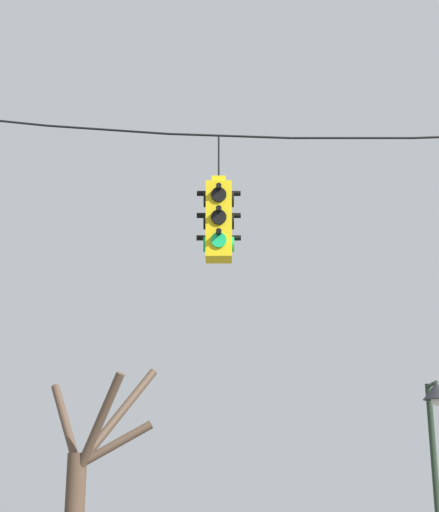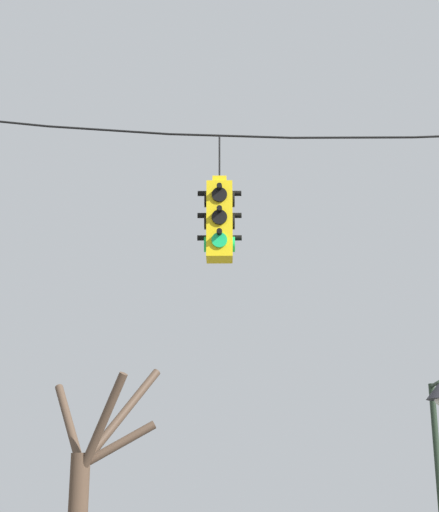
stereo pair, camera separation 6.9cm
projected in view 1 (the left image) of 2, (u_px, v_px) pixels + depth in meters
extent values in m
cylinder|color=black|center=(108.00, 130.00, 10.67)|extent=(1.66, 0.03, 0.15)
cylinder|color=black|center=(230.00, 136.00, 10.64)|extent=(1.66, 0.03, 0.09)
cylinder|color=black|center=(352.00, 138.00, 10.63)|extent=(1.66, 0.03, 0.03)
cube|color=yellow|center=(220.00, 222.00, 10.27)|extent=(0.34, 0.34, 1.04)
cube|color=yellow|center=(220.00, 182.00, 10.44)|extent=(0.19, 0.19, 0.10)
cylinder|color=black|center=(220.00, 157.00, 10.55)|extent=(0.02, 0.02, 0.62)
cylinder|color=black|center=(219.00, 195.00, 10.19)|extent=(0.20, 0.03, 0.20)
cylinder|color=black|center=(219.00, 187.00, 10.17)|extent=(0.07, 0.12, 0.07)
cylinder|color=black|center=(219.00, 217.00, 10.09)|extent=(0.20, 0.03, 0.20)
cylinder|color=black|center=(219.00, 209.00, 10.08)|extent=(0.07, 0.12, 0.07)
cylinder|color=#19C666|center=(219.00, 240.00, 10.00)|extent=(0.20, 0.03, 0.20)
cylinder|color=black|center=(219.00, 232.00, 9.99)|extent=(0.07, 0.12, 0.07)
cylinder|color=black|center=(220.00, 205.00, 10.54)|extent=(0.20, 0.03, 0.20)
cylinder|color=black|center=(220.00, 200.00, 10.61)|extent=(0.07, 0.12, 0.07)
cylinder|color=black|center=(220.00, 227.00, 10.45)|extent=(0.20, 0.03, 0.20)
cylinder|color=black|center=(220.00, 221.00, 10.52)|extent=(0.07, 0.12, 0.07)
cylinder|color=#19C666|center=(220.00, 249.00, 10.35)|extent=(0.20, 0.03, 0.20)
cylinder|color=black|center=(220.00, 243.00, 10.42)|extent=(0.07, 0.12, 0.07)
cylinder|color=black|center=(206.00, 200.00, 10.36)|extent=(0.03, 0.20, 0.20)
cylinder|color=black|center=(202.00, 193.00, 10.39)|extent=(0.12, 0.07, 0.07)
cylinder|color=black|center=(205.00, 222.00, 10.27)|extent=(0.03, 0.20, 0.20)
cylinder|color=black|center=(202.00, 215.00, 10.30)|extent=(0.12, 0.07, 0.07)
cylinder|color=#19C666|center=(205.00, 244.00, 10.18)|extent=(0.03, 0.20, 0.20)
cylinder|color=black|center=(202.00, 238.00, 10.20)|extent=(0.12, 0.07, 0.07)
cylinder|color=black|center=(233.00, 200.00, 10.36)|extent=(0.03, 0.20, 0.20)
cylinder|color=black|center=(237.00, 193.00, 10.39)|extent=(0.12, 0.07, 0.07)
cylinder|color=black|center=(234.00, 222.00, 10.27)|extent=(0.03, 0.20, 0.20)
cylinder|color=black|center=(237.00, 215.00, 10.30)|extent=(0.12, 0.07, 0.07)
cylinder|color=#19C666|center=(234.00, 244.00, 10.18)|extent=(0.03, 0.20, 0.20)
cylinder|color=black|center=(237.00, 238.00, 10.20)|extent=(0.12, 0.07, 0.07)
cylinder|color=#233323|center=(438.00, 500.00, 14.75)|extent=(0.12, 0.12, 4.36)
cylinder|color=#233323|center=(433.00, 384.00, 15.11)|extent=(0.07, 0.60, 0.07)
cone|color=#232328|center=(438.00, 391.00, 14.77)|extent=(0.54, 0.54, 0.33)
sphere|color=silver|center=(438.00, 399.00, 14.72)|extent=(0.24, 0.24, 0.24)
cylinder|color=brown|center=(115.00, 445.00, 15.85)|extent=(1.55, 0.48, 0.99)
cylinder|color=brown|center=(118.00, 417.00, 16.53)|extent=(1.58, 1.56, 2.23)
cylinder|color=brown|center=(99.00, 425.00, 15.48)|extent=(1.12, 0.93, 2.03)
cylinder|color=brown|center=(67.00, 424.00, 16.41)|extent=(1.00, 1.39, 1.82)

